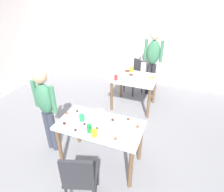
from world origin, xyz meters
TOP-DOWN VIEW (x-y plane):
  - ground_plane at (0.00, 0.00)m, footprint 6.40×6.40m
  - wall_back at (0.00, 3.20)m, footprint 6.40×0.10m
  - dining_table_near at (0.09, -0.05)m, footprint 1.25×0.66m
  - dining_table_far at (0.12, 1.74)m, footprint 0.96×0.78m
  - chair_near_table at (0.14, -0.75)m, footprint 0.51×0.51m
  - chair_far_table at (-0.03, 2.48)m, footprint 0.55×0.55m
  - person_girl_near at (-0.81, -0.08)m, footprint 0.46×0.24m
  - person_adult_far at (0.36, 2.49)m, footprint 0.45×0.22m
  - mixing_bowl at (-0.01, 0.16)m, footprint 0.18×0.18m
  - soda_can at (0.03, -0.25)m, footprint 0.07×0.07m
  - fork_near at (0.29, -0.15)m, footprint 0.17×0.02m
  - cup_near_0 at (0.13, -0.30)m, footprint 0.08×0.08m
  - cup_near_1 at (0.12, -0.03)m, footprint 0.08×0.08m
  - cup_near_2 at (-0.19, -0.06)m, footprint 0.08×0.08m
  - cake_ball_0 at (0.62, 0.08)m, footprint 0.05×0.05m
  - cake_ball_1 at (0.42, -0.26)m, footprint 0.05×0.05m
  - cake_ball_2 at (-0.49, 0.00)m, footprint 0.04×0.04m
  - cake_ball_3 at (0.10, -0.17)m, footprint 0.04×0.04m
  - cake_ball_4 at (-0.37, 0.11)m, footprint 0.04×0.04m
  - cake_ball_5 at (-0.11, -0.14)m, footprint 0.04×0.04m
  - cake_ball_6 at (-0.38, -0.24)m, footprint 0.05×0.05m
  - cake_ball_7 at (0.45, 0.20)m, footprint 0.04×0.04m
  - cake_ball_8 at (0.24, 0.10)m, footprint 0.04×0.04m
  - cake_ball_9 at (-0.16, -0.30)m, footprint 0.04×0.04m
  - pitcher_far at (0.23, 2.05)m, footprint 0.11×0.11m
  - cup_far_0 at (-0.03, 2.04)m, footprint 0.07×0.07m
  - cup_far_1 at (-0.22, 1.47)m, footprint 0.07×0.07m
  - donut_far_0 at (-0.12, 1.99)m, footprint 0.12×0.12m
  - donut_far_1 at (-0.20, 1.78)m, footprint 0.10×0.10m
  - donut_far_2 at (0.48, 1.82)m, footprint 0.13×0.13m
  - donut_far_3 at (0.02, 1.82)m, footprint 0.10×0.10m

SIDE VIEW (x-z plane):
  - ground_plane at x=0.00m, z-range 0.00..0.00m
  - chair_near_table at x=0.14m, z-range 0.06..0.93m
  - chair_far_table at x=-0.03m, z-range 0.06..0.93m
  - dining_table_far at x=0.12m, z-range 0.26..1.01m
  - dining_table_near at x=0.09m, z-range 0.27..1.02m
  - fork_near at x=0.29m, z-range 0.75..0.76m
  - donut_far_1 at x=-0.20m, z-range 0.75..0.78m
  - donut_far_3 at x=0.02m, z-range 0.75..0.78m
  - donut_far_0 at x=-0.12m, z-range 0.75..0.78m
  - cake_ball_5 at x=-0.11m, z-range 0.75..0.79m
  - donut_far_2 at x=0.48m, z-range 0.75..0.79m
  - cake_ball_9 at x=-0.16m, z-range 0.75..0.79m
  - cake_ball_2 at x=-0.49m, z-range 0.75..0.79m
  - cake_ball_4 at x=-0.37m, z-range 0.75..0.79m
  - cake_ball_3 at x=0.10m, z-range 0.75..0.79m
  - cake_ball_8 at x=0.24m, z-range 0.75..0.79m
  - cake_ball_7 at x=0.45m, z-range 0.75..0.79m
  - cake_ball_6 at x=-0.38m, z-range 0.75..0.80m
  - cake_ball_1 at x=0.42m, z-range 0.75..0.80m
  - cake_ball_0 at x=0.62m, z-range 0.75..0.80m
  - mixing_bowl at x=-0.01m, z-range 0.75..0.82m
  - cup_near_0 at x=0.13m, z-range 0.75..0.85m
  - cup_near_2 at x=-0.19m, z-range 0.75..0.85m
  - cup_far_1 at x=-0.22m, z-range 0.75..0.86m
  - cup_far_0 at x=-0.03m, z-range 0.75..0.87m
  - cup_near_1 at x=0.12m, z-range 0.75..0.87m
  - soda_can at x=0.03m, z-range 0.75..0.87m
  - pitcher_far at x=0.23m, z-range 0.75..1.00m
  - person_girl_near at x=-0.81m, z-range 0.14..1.61m
  - person_adult_far at x=0.36m, z-range 0.18..1.82m
  - wall_back at x=0.00m, z-range 0.00..2.60m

